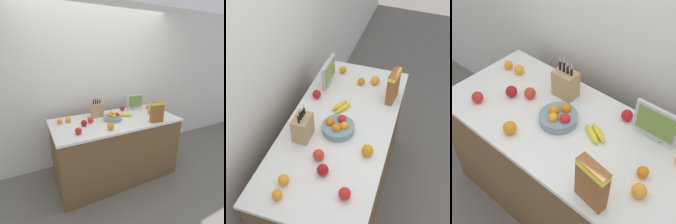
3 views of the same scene
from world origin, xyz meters
TOP-DOWN VIEW (x-y plane):
  - ground_plane at (0.00, 0.00)m, footprint 14.00×14.00m
  - wall_back at (0.00, 0.64)m, footprint 9.00×0.06m
  - counter at (0.00, 0.00)m, footprint 1.80×0.85m
  - knife_block at (-0.19, 0.23)m, footprint 0.17×0.12m
  - small_monitor at (0.50, 0.26)m, footprint 0.30×0.03m
  - cereal_box at (0.47, -0.33)m, footprint 0.19×0.09m
  - fruit_bowl at (-0.05, -0.01)m, footprint 0.26×0.26m
  - banana_bunch at (0.21, 0.05)m, footprint 0.20×0.16m
  - apple_rear at (-0.36, 0.04)m, footprint 0.08×0.08m
  - apple_by_knife_block at (-0.61, -0.23)m, footprint 0.08×0.08m
  - apple_near_bananas at (-0.48, -0.03)m, footprint 0.08×0.08m
  - apple_leftmost at (0.29, 0.30)m, footprint 0.08×0.08m
  - orange_mid_left at (0.72, 0.20)m, footprint 0.07×0.07m
  - orange_by_cereal at (0.65, -0.14)m, footprint 0.08×0.08m
  - orange_back_center at (-0.63, 0.19)m, footprint 0.08×0.08m
  - orange_front_left at (0.60, -0.02)m, footprint 0.07×0.07m
  - orange_mid_right at (-0.75, 0.18)m, footprint 0.07×0.07m
  - orange_near_bowl at (-0.21, -0.29)m, footprint 0.09×0.09m

SIDE VIEW (x-z plane):
  - ground_plane at x=0.00m, z-range 0.00..0.00m
  - counter at x=0.00m, z-range 0.00..0.93m
  - banana_bunch at x=0.21m, z-range 0.92..0.97m
  - orange_mid_left at x=0.72m, z-range 0.92..0.99m
  - orange_front_left at x=0.60m, z-range 0.92..0.99m
  - orange_mid_right at x=-0.75m, z-range 0.92..0.99m
  - orange_back_center at x=-0.63m, z-range 0.92..1.00m
  - apple_leftmost at x=0.29m, z-range 0.92..1.00m
  - fruit_bowl at x=-0.05m, z-range 0.91..1.02m
  - apple_by_knife_block at x=-0.61m, z-range 0.92..1.01m
  - apple_near_bananas at x=-0.48m, z-range 0.92..1.01m
  - orange_by_cereal at x=0.65m, z-range 0.92..1.01m
  - apple_rear at x=-0.36m, z-range 0.92..1.01m
  - orange_near_bowl at x=-0.21m, z-range 0.92..1.01m
  - knife_block at x=-0.19m, z-range 0.87..1.18m
  - small_monitor at x=0.50m, z-range 0.93..1.19m
  - cereal_box at x=0.47m, z-range 0.94..1.23m
  - wall_back at x=0.00m, z-range 0.00..2.60m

